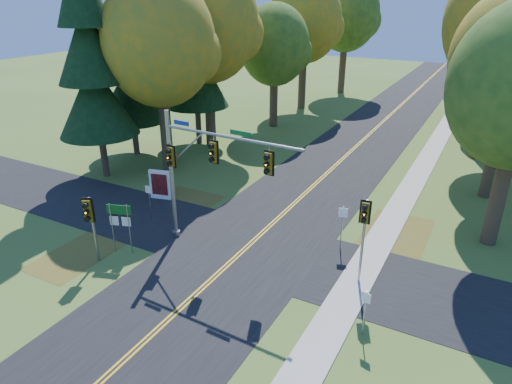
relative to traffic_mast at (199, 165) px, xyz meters
The scene contains 27 objects.
ground 5.26m from the traffic_mast, 23.65° to the right, with size 160.00×160.00×0.00m, color #426122.
road_main 5.25m from the traffic_mast, 23.65° to the right, with size 8.00×160.00×0.02m, color black.
road_cross 5.26m from the traffic_mast, 24.58° to the left, with size 60.00×6.00×0.02m, color black.
centerline_left 5.20m from the traffic_mast, 24.63° to the right, with size 0.10×160.00×0.01m, color gold.
centerline_right 5.28m from the traffic_mast, 22.75° to the right, with size 0.10×160.00×0.01m, color gold.
sidewalk_east 9.67m from the traffic_mast, ahead, with size 1.60×160.00×0.06m, color #9E998E.
leaf_patch_w_near 7.00m from the traffic_mast, 144.69° to the left, with size 4.00×6.00×0.00m, color brown.
leaf_patch_e 11.34m from the traffic_mast, 29.07° to the left, with size 3.50×8.00×0.00m, color brown.
leaf_patch_w_far 8.08m from the traffic_mast, 142.93° to the right, with size 3.00×5.00×0.00m, color brown.
tree_w_a 13.15m from the traffic_mast, 136.62° to the left, with size 8.00×8.00×14.15m.
tree_w_b 18.89m from the traffic_mast, 121.79° to the left, with size 8.60×8.60×15.38m.
tree_w_c 24.82m from the traffic_mast, 107.27° to the left, with size 6.80×6.80×11.91m.
tree_e_c 26.43m from the traffic_mast, 61.92° to the left, with size 8.80×8.80×15.79m.
tree_w_d 33.55m from the traffic_mast, 103.77° to the left, with size 8.20×8.20×14.56m.
tree_e_d 34.09m from the traffic_mast, 70.18° to the left, with size 7.00×7.00×12.32m.
tree_w_e 43.96m from the traffic_mast, 98.82° to the left, with size 8.40×8.40×14.97m.
pine_a 14.00m from the traffic_mast, 157.74° to the left, with size 5.60×5.60×19.48m.
pine_b 17.38m from the traffic_mast, 143.95° to the left, with size 5.60×5.60×17.31m.
pine_c 19.15m from the traffic_mast, 125.63° to the left, with size 5.60×5.60×20.56m.
traffic_mast is the anchor object (origin of this frame).
east_signal_pole 8.65m from the traffic_mast, ahead, with size 0.51×0.59×4.40m.
ped_signal_pole 5.91m from the traffic_mast, 132.63° to the right, with size 0.54×0.66×3.68m.
route_sign_cluster 5.01m from the traffic_mast, 141.47° to the right, with size 1.26×0.47×2.83m.
info_kiosk 7.90m from the traffic_mast, 148.19° to the left, with size 1.47×0.54×2.02m.
reg_sign_e_north 8.03m from the traffic_mast, 25.65° to the left, with size 0.46×0.18×2.49m.
reg_sign_e_south 10.65m from the traffic_mast, 16.52° to the right, with size 0.40×0.12×2.12m.
reg_sign_w 5.67m from the traffic_mast, 166.82° to the left, with size 0.43×0.06×2.24m.
Camera 1 is at (10.65, -16.79, 12.79)m, focal length 32.00 mm.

